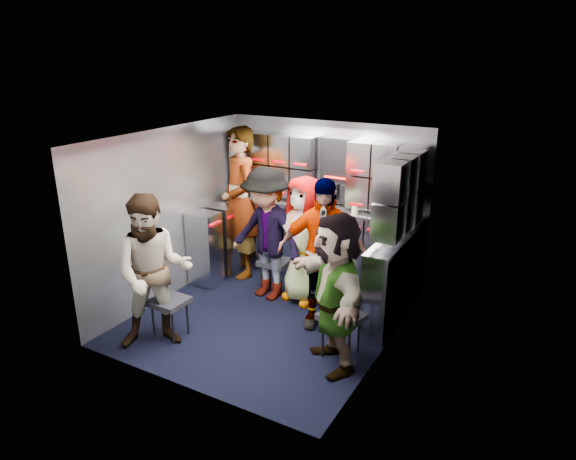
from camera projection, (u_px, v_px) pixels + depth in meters
The scene contains 29 objects.
floor at pixel (268, 317), 6.00m from camera, with size 3.00×3.00×0.00m, color black.
wall_back at pixel (326, 200), 6.88m from camera, with size 2.80×0.04×2.10m, color gray.
wall_left at pixel (170, 214), 6.30m from camera, with size 0.04×3.00×2.10m, color gray.
wall_right at pixel (389, 256), 5.00m from camera, with size 0.04×3.00×2.10m, color gray.
ceiling at pixel (266, 137), 5.30m from camera, with size 2.80×3.00×0.02m, color silver.
cart_bank_back at pixel (318, 243), 6.89m from camera, with size 2.68×0.38×0.99m, color #A2A8B2.
cart_bank_left at pixel (214, 245), 6.84m from camera, with size 0.38×0.76×0.99m, color #A2A8B2.
counter at pixel (319, 206), 6.72m from camera, with size 2.68×0.42×0.03m, color #B6B8BD.
locker_bank_back at pixel (321, 170), 6.61m from camera, with size 2.68×0.28×0.82m, color #A2A8B2.
locker_bank_right at pixel (400, 194), 5.50m from camera, with size 0.28×1.00×0.82m, color #A2A8B2.
right_cabinet at pixel (391, 281), 5.75m from camera, with size 0.28×1.20×1.00m, color #A2A8B2.
coffee_niche at pixel (336, 172), 6.59m from camera, with size 0.46×0.16×0.84m, color black, non-canonical shape.
red_latch_strip at pixel (312, 220), 6.60m from camera, with size 2.60×0.02×0.03m, color #B2030C.
jump_seat_near_left at pixel (169, 303), 5.49m from camera, with size 0.38×0.36×0.44m.
jump_seat_mid_left at pixel (275, 264), 6.53m from camera, with size 0.37×0.35×0.43m.
jump_seat_center at pixel (310, 267), 6.46m from camera, with size 0.45×0.44×0.42m.
jump_seat_mid_right at pixel (328, 287), 5.88m from camera, with size 0.47×0.46×0.43m.
jump_seat_near_right at pixel (342, 319), 5.12m from camera, with size 0.48×0.46×0.47m.
attendant_standing at pixel (240, 203), 6.84m from camera, with size 0.74×0.49×2.04m, color black.
attendant_arc_a at pixel (154, 273), 5.19m from camera, with size 0.80×0.62×1.64m, color black.
attendant_arc_b at pixel (267, 234), 6.23m from camera, with size 1.07×0.62×1.66m, color black.
attendant_arc_c at pixel (304, 240), 6.18m from camera, with size 0.77×0.50×1.58m, color black.
attendant_arc_d at pixel (322, 254), 5.57m from camera, with size 1.00×0.42×1.71m, color black.
attendant_arc_e at pixel (335, 292), 4.85m from camera, with size 1.46×0.47×1.58m, color black.
bottle_left at pixel (310, 196), 6.68m from camera, with size 0.07×0.07×0.23m, color white.
bottle_mid at pixel (278, 190), 6.90m from camera, with size 0.07×0.07×0.27m, color white.
bottle_right at pixel (399, 208), 6.13m from camera, with size 0.07×0.07×0.26m, color white.
cup_left at pixel (262, 194), 7.04m from camera, with size 0.08×0.08×0.11m, color #C2B389.
cup_right at pixel (355, 209), 6.41m from camera, with size 0.08×0.08×0.09m, color #C2B389.
Camera 1 is at (2.80, -4.53, 2.95)m, focal length 32.00 mm.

